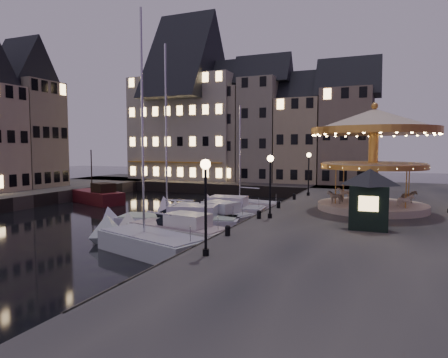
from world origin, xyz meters
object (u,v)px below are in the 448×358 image
at_px(streetlamp_a, 206,193).
at_px(motorboat_f, 241,207).
at_px(streetlamp_b, 270,177).
at_px(red_fishing_boat, 97,197).
at_px(bollard_b, 259,214).
at_px(motorboat_b, 173,232).
at_px(carousel, 374,140).
at_px(bollard_d, 294,196).
at_px(streetlamp_c, 309,168).
at_px(motorboat_a, 145,243).
at_px(motorboat_e, 213,211).
at_px(motorboat_c, 173,222).
at_px(bollard_c, 279,204).
at_px(ticket_kiosk, 370,188).
at_px(bollard_a, 228,230).
at_px(motorboat_d, 209,217).

bearing_deg(streetlamp_a, motorboat_f, 105.76).
distance_m(streetlamp_b, red_fishing_boat, 23.61).
xyz_separation_m(streetlamp_a, bollard_b, (-0.60, 9.50, -2.41)).
relative_size(motorboat_b, carousel, 0.86).
bearing_deg(red_fishing_boat, motorboat_f, 0.73).
xyz_separation_m(bollard_d, red_fishing_boat, (-21.07, -1.24, -0.90)).
relative_size(streetlamp_a, streetlamp_c, 1.00).
bearing_deg(bollard_b, streetlamp_a, -86.39).
height_order(streetlamp_b, motorboat_a, motorboat_a).
bearing_deg(streetlamp_b, motorboat_e, 142.52).
height_order(motorboat_b, motorboat_c, motorboat_c).
relative_size(streetlamp_a, motorboat_f, 0.40).
xyz_separation_m(bollard_b, motorboat_e, (-5.72, 5.34, -0.96)).
distance_m(motorboat_a, motorboat_f, 15.37).
relative_size(streetlamp_a, motorboat_b, 0.53).
distance_m(bollard_d, motorboat_b, 14.52).
xyz_separation_m(bollard_c, motorboat_b, (-4.64, -8.22, -0.96)).
bearing_deg(ticket_kiosk, motorboat_c, 179.72).
distance_m(streetlamp_c, bollard_c, 9.34).
bearing_deg(bollard_c, motorboat_c, -138.37).
relative_size(streetlamp_a, bollard_d, 7.32).
xyz_separation_m(bollard_c, carousel, (6.71, 1.79, 4.94)).
relative_size(motorboat_e, red_fishing_boat, 1.15).
relative_size(streetlamp_a, motorboat_c, 0.32).
distance_m(streetlamp_a, carousel, 17.58).
relative_size(bollard_a, motorboat_e, 0.06).
bearing_deg(bollard_b, motorboat_c, -175.57).
bearing_deg(streetlamp_c, carousel, -49.73).
distance_m(streetlamp_a, bollard_c, 14.71).
bearing_deg(bollard_b, bollard_a, -90.00).
bearing_deg(motorboat_e, motorboat_d, -71.68).
bearing_deg(motorboat_b, motorboat_e, 97.14).
bearing_deg(streetlamp_c, motorboat_d, -115.21).
height_order(bollard_b, red_fishing_boat, red_fishing_boat).
bearing_deg(bollard_d, bollard_a, -90.00).
bearing_deg(streetlamp_c, bollard_c, -93.81).
xyz_separation_m(motorboat_a, ticket_kiosk, (11.71, 5.35, 3.09)).
bearing_deg(bollard_c, ticket_kiosk, -39.11).
relative_size(red_fishing_boat, ticket_kiosk, 2.00).
xyz_separation_m(bollard_d, motorboat_d, (-4.79, -7.95, -0.96)).
height_order(streetlamp_a, motorboat_f, motorboat_f).
relative_size(bollard_b, bollard_d, 1.00).
bearing_deg(bollard_d, motorboat_c, -119.31).
bearing_deg(ticket_kiosk, carousel, 90.84).
distance_m(bollard_a, ticket_kiosk, 8.67).
relative_size(streetlamp_a, bollard_a, 7.32).
distance_m(motorboat_b, motorboat_c, 3.14).
bearing_deg(red_fishing_boat, carousel, -5.09).
bearing_deg(motorboat_e, red_fishing_boat, 165.67).
bearing_deg(bollard_a, motorboat_c, 140.83).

